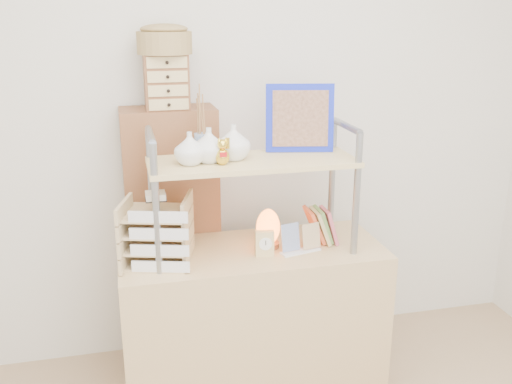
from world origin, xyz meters
TOP-DOWN VIEW (x-y plane):
  - room_shell at (0.00, 0.39)m, footprint 3.42×3.41m
  - desk at (0.00, 1.20)m, footprint 1.20×0.50m
  - cabinet at (-0.33, 1.57)m, footprint 0.45×0.25m
  - hutch at (-0.03, 1.21)m, footprint 0.90×0.34m
  - letter_tray at (-0.43, 1.15)m, footprint 0.32×0.31m
  - salt_lamp at (0.07, 1.21)m, footprint 0.12×0.11m
  - desk_clock at (0.04, 1.12)m, footprint 0.09×0.05m
  - postcard_stand at (0.20, 1.12)m, footprint 0.20×0.10m
  - drawer_chest at (-0.33, 1.55)m, footprint 0.20×0.16m
  - woven_basket at (-0.33, 1.55)m, footprint 0.25×0.25m

SIDE VIEW (x-z plane):
  - desk at x=0.00m, z-range 0.00..0.75m
  - cabinet at x=-0.33m, z-range 0.00..1.35m
  - postcard_stand at x=0.20m, z-range 0.72..0.86m
  - desk_clock at x=0.04m, z-range 0.75..0.87m
  - salt_lamp at x=0.07m, z-range 0.75..0.94m
  - letter_tray at x=-0.43m, z-range 0.72..1.04m
  - hutch at x=-0.03m, z-range 0.82..1.55m
  - drawer_chest at x=-0.33m, z-range 1.35..1.60m
  - woven_basket at x=-0.33m, z-range 1.60..1.70m
  - room_shell at x=0.00m, z-range 0.39..3.00m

